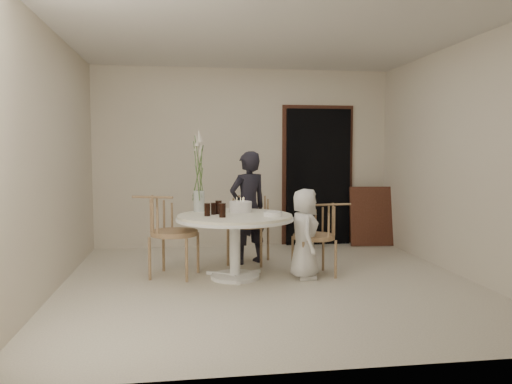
{
  "coord_description": "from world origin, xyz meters",
  "views": [
    {
      "loc": [
        -0.92,
        -5.33,
        1.44
      ],
      "look_at": [
        -0.1,
        0.3,
        0.98
      ],
      "focal_mm": 35.0,
      "sensor_mm": 36.0,
      "label": 1
    }
  ],
  "objects": [
    {
      "name": "plate_stack",
      "position": [
        0.05,
        0.05,
        0.76
      ],
      "size": [
        0.22,
        0.22,
        0.05
      ],
      "primitive_type": "cylinder",
      "rotation": [
        0.0,
        0.0,
        -0.09
      ],
      "color": "white",
      "rests_on": "table"
    },
    {
      "name": "birthday_cake",
      "position": [
        -0.26,
        0.49,
        0.79
      ],
      "size": [
        0.26,
        0.26,
        0.18
      ],
      "rotation": [
        0.0,
        0.0,
        0.17
      ],
      "color": "silver",
      "rests_on": "table"
    },
    {
      "name": "flower_vase",
      "position": [
        -0.74,
        0.64,
        1.11
      ],
      "size": [
        0.13,
        0.13,
        0.99
      ],
      "rotation": [
        0.0,
        0.0,
        0.01
      ],
      "color": "#B8C1BC",
      "rests_on": "table"
    },
    {
      "name": "picture_frame",
      "position": [
        1.95,
        1.95,
        0.45
      ],
      "size": [
        0.7,
        0.27,
        0.91
      ],
      "primitive_type": "cube",
      "rotation": [
        -0.17,
        0.0,
        -0.09
      ],
      "color": "#5C2D1F",
      "rests_on": "ground"
    },
    {
      "name": "door_trim",
      "position": [
        1.15,
        2.23,
        1.11
      ],
      "size": [
        1.12,
        0.03,
        2.22
      ],
      "primitive_type": "cube",
      "color": "#5C2D1F",
      "rests_on": "ground"
    },
    {
      "name": "cola_tumbler_b",
      "position": [
        -0.51,
        0.05,
        0.81
      ],
      "size": [
        0.09,
        0.09,
        0.16
      ],
      "primitive_type": "cylinder",
      "rotation": [
        0.0,
        0.0,
        0.26
      ],
      "color": "black",
      "rests_on": "table"
    },
    {
      "name": "chair_far",
      "position": [
        -0.05,
        1.14,
        0.61
      ],
      "size": [
        0.64,
        0.67,
        0.94
      ],
      "rotation": [
        0.0,
        0.0,
        -0.37
      ],
      "color": "#A38158",
      "rests_on": "ground"
    },
    {
      "name": "room_shell",
      "position": [
        0.0,
        0.0,
        1.62
      ],
      "size": [
        4.5,
        4.5,
        4.5
      ],
      "color": "silver",
      "rests_on": "ground"
    },
    {
      "name": "chair_left",
      "position": [
        -1.16,
        0.48,
        0.61
      ],
      "size": [
        0.66,
        0.63,
        0.94
      ],
      "rotation": [
        0.0,
        0.0,
        1.25
      ],
      "color": "#A38158",
      "rests_on": "ground"
    },
    {
      "name": "cola_tumbler_a",
      "position": [
        -0.67,
        0.18,
        0.8
      ],
      "size": [
        0.07,
        0.07,
        0.14
      ],
      "primitive_type": "cylinder",
      "rotation": [
        0.0,
        0.0,
        -0.02
      ],
      "color": "black",
      "rests_on": "table"
    },
    {
      "name": "boy",
      "position": [
        0.43,
        0.13,
        0.51
      ],
      "size": [
        0.37,
        0.53,
        1.03
      ],
      "primitive_type": "imported",
      "rotation": [
        0.0,
        0.0,
        1.48
      ],
      "color": "silver",
      "rests_on": "ground"
    },
    {
      "name": "girl",
      "position": [
        -0.1,
        1.0,
        0.72
      ],
      "size": [
        0.62,
        0.54,
        1.45
      ],
      "primitive_type": "imported",
      "rotation": [
        0.0,
        0.0,
        3.57
      ],
      "color": "black",
      "rests_on": "ground"
    },
    {
      "name": "cola_tumbler_c",
      "position": [
        -0.59,
        0.31,
        0.8
      ],
      "size": [
        0.08,
        0.08,
        0.14
      ],
      "primitive_type": "cylinder",
      "rotation": [
        0.0,
        0.0,
        0.23
      ],
      "color": "black",
      "rests_on": "table"
    },
    {
      "name": "cola_tumbler_d",
      "position": [
        -0.53,
        0.34,
        0.81
      ],
      "size": [
        0.09,
        0.09,
        0.16
      ],
      "primitive_type": "cylinder",
      "rotation": [
        0.0,
        0.0,
        0.32
      ],
      "color": "black",
      "rests_on": "table"
    },
    {
      "name": "ground",
      "position": [
        0.0,
        0.0,
        0.0
      ],
      "size": [
        4.5,
        4.5,
        0.0
      ],
      "primitive_type": "plane",
      "color": "silver",
      "rests_on": "ground"
    },
    {
      "name": "doorway",
      "position": [
        1.15,
        2.19,
        1.05
      ],
      "size": [
        1.0,
        0.1,
        2.1
      ],
      "primitive_type": "cube",
      "color": "black",
      "rests_on": "ground"
    },
    {
      "name": "table",
      "position": [
        -0.35,
        0.25,
        0.62
      ],
      "size": [
        1.33,
        1.33,
        0.73
      ],
      "color": "white",
      "rests_on": "ground"
    },
    {
      "name": "chair_right",
      "position": [
        0.69,
        0.26,
        0.55
      ],
      "size": [
        0.54,
        0.5,
        0.85
      ],
      "rotation": [
        0.0,
        0.0,
        -1.48
      ],
      "color": "#A38158",
      "rests_on": "ground"
    }
  ]
}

